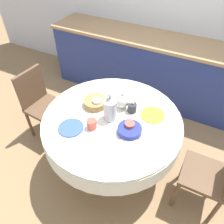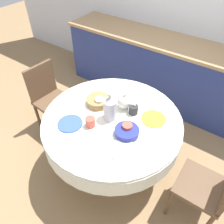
% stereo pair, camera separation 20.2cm
% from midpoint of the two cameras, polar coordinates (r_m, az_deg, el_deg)
% --- Properties ---
extents(ground_plane, '(12.00, 12.00, 0.00)m').
position_cam_midpoint_polar(ground_plane, '(2.65, 2.24, -13.28)').
color(ground_plane, '#8E704C').
extents(wall_back, '(7.00, 0.05, 2.60)m').
position_cam_midpoint_polar(wall_back, '(3.27, 22.29, 24.16)').
color(wall_back, silver).
rests_on(wall_back, ground_plane).
extents(kitchen_counter, '(3.24, 0.64, 0.95)m').
position_cam_midpoint_polar(kitchen_counter, '(3.31, 16.73, 9.53)').
color(kitchen_counter, navy).
rests_on(kitchen_counter, ground_plane).
extents(dining_table, '(1.34, 1.34, 0.74)m').
position_cam_midpoint_polar(dining_table, '(2.16, 2.68, -4.06)').
color(dining_table, tan).
rests_on(dining_table, ground_plane).
extents(chair_left, '(0.40, 0.40, 0.89)m').
position_cam_midpoint_polar(chair_left, '(2.14, 27.21, -17.18)').
color(chair_left, brown).
rests_on(chair_left, ground_plane).
extents(chair_right, '(0.43, 0.43, 0.89)m').
position_cam_midpoint_polar(chair_right, '(2.80, -14.09, 4.04)').
color(chair_right, brown).
rests_on(chair_right, ground_plane).
extents(plate_near_left, '(0.23, 0.23, 0.01)m').
position_cam_midpoint_polar(plate_near_left, '(2.03, -8.09, -3.15)').
color(plate_near_left, '#3856AD').
rests_on(plate_near_left, dining_table).
extents(cup_near_left, '(0.09, 0.09, 0.09)m').
position_cam_midpoint_polar(cup_near_left, '(1.97, -2.79, -2.79)').
color(cup_near_left, '#CC4C3D').
rests_on(cup_near_left, dining_table).
extents(plate_near_right, '(0.23, 0.23, 0.01)m').
position_cam_midpoint_polar(plate_near_right, '(1.82, 6.16, -10.08)').
color(plate_near_right, white).
rests_on(plate_near_right, dining_table).
extents(cup_near_right, '(0.09, 0.09, 0.09)m').
position_cam_midpoint_polar(cup_near_right, '(1.93, 6.96, -4.42)').
color(cup_near_right, '#CC4C3D').
rests_on(cup_near_right, dining_table).
extents(plate_far_left, '(0.23, 0.23, 0.01)m').
position_cam_midpoint_polar(plate_far_left, '(2.36, 0.39, 4.97)').
color(plate_far_left, white).
rests_on(plate_far_left, dining_table).
extents(cup_far_left, '(0.09, 0.09, 0.09)m').
position_cam_midpoint_polar(cup_far_left, '(2.17, -0.61, 2.44)').
color(cup_far_left, white).
rests_on(cup_far_left, dining_table).
extents(plate_far_right, '(0.23, 0.23, 0.01)m').
position_cam_midpoint_polar(plate_far_right, '(2.11, 13.53, -1.86)').
color(plate_far_right, yellow).
rests_on(plate_far_right, dining_table).
extents(cup_far_right, '(0.09, 0.09, 0.09)m').
position_cam_midpoint_polar(cup_far_right, '(2.11, 8.36, 0.50)').
color(cup_far_right, '#28282D').
rests_on(cup_far_right, dining_table).
extents(coffee_carafe, '(0.12, 0.12, 0.29)m').
position_cam_midpoint_polar(coffee_carafe, '(1.99, 2.37, 0.94)').
color(coffee_carafe, '#B2B2B7').
rests_on(coffee_carafe, dining_table).
extents(teapot, '(0.20, 0.14, 0.19)m').
position_cam_midpoint_polar(teapot, '(2.13, 6.00, 2.56)').
color(teapot, silver).
rests_on(teapot, dining_table).
extents(bread_basket, '(0.24, 0.24, 0.07)m').
position_cam_midpoint_polar(bread_basket, '(2.21, -1.03, 2.79)').
color(bread_basket, olive).
rests_on(bread_basket, dining_table).
extents(fruit_bowl, '(0.22, 0.22, 0.06)m').
position_cam_midpoint_polar(fruit_bowl, '(1.92, 6.90, -5.30)').
color(fruit_bowl, navy).
rests_on(fruit_bowl, dining_table).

